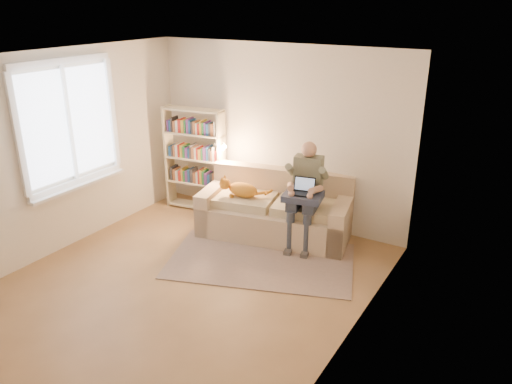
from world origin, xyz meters
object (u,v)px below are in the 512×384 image
Objects in this scene: person at (306,188)px; laptop at (301,189)px; sofa at (276,213)px; cat at (239,189)px; bookshelf at (195,154)px.

person reaches higher than laptop.
sofa is 3.39× the size of cat.
cat is 0.95m from laptop.
sofa is 0.63m from cat.
person is at bearing 75.75° from laptop.
laptop is at bearing -104.25° from person.
cat is (-0.47, -0.23, 0.35)m from sofa.
laptop is 2.03m from bookshelf.
cat is 0.40× the size of bookshelf.
sofa is at bearing 160.90° from person.
sofa is 1.65m from bookshelf.
person is 2.02m from bookshelf.
bookshelf is at bearing 158.47° from laptop.
person is (0.47, -0.06, 0.49)m from sofa.
bookshelf is at bearing 161.73° from person.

